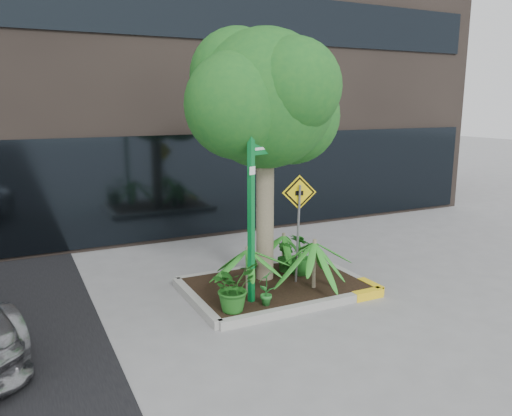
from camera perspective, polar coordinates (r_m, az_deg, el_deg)
name	(u,v)px	position (r m, az deg, el deg)	size (l,w,h in m)	color
ground	(274,297)	(9.23, 2.05, -10.18)	(80.00, 80.00, 0.00)	gray
planter	(278,285)	(9.52, 2.50, -8.82)	(3.35, 2.36, 0.15)	#9E9E99
tree	(265,99)	(9.20, 1.02, 12.31)	(3.23, 2.86, 4.84)	gray
palm_front	(315,242)	(9.06, 6.71, -3.93)	(1.03, 1.03, 1.15)	gray
palm_left	(247,249)	(8.80, -0.98, -4.76)	(0.96, 0.96, 1.06)	gray
palm_back	(284,235)	(10.08, 3.18, -3.16)	(0.85, 0.85, 0.94)	gray
shrub_a	(233,287)	(8.18, -2.61, -8.98)	(0.73, 0.73, 0.81)	#1D5B1A
shrub_b	(300,254)	(9.88, 5.08, -5.26)	(0.46, 0.46, 0.82)	#216E21
shrub_c	(266,287)	(8.41, 1.19, -9.00)	(0.33, 0.33, 0.63)	#24752A
shrub_d	(286,256)	(10.00, 3.41, -5.53)	(0.36, 0.36, 0.65)	#1F671D
street_sign_post	(251,198)	(8.24, -0.60, 1.18)	(1.14, 0.88, 3.13)	#0B7930
cattle_sign	(299,211)	(9.09, 4.90, -0.38)	(0.61, 0.24, 2.06)	slate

